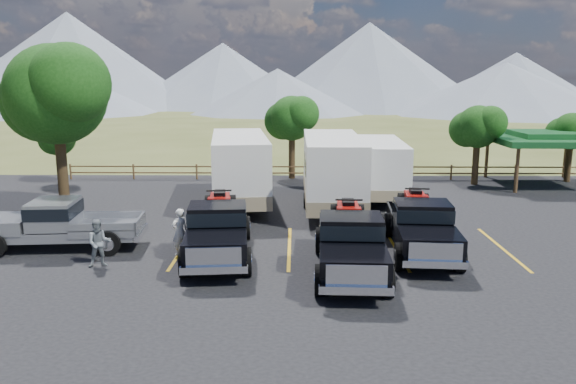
{
  "coord_description": "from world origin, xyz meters",
  "views": [
    {
      "loc": [
        -1.79,
        -16.31,
        6.31
      ],
      "look_at": [
        -2.09,
        6.85,
        1.6
      ],
      "focal_mm": 35.0,
      "sensor_mm": 36.0,
      "label": 1
    }
  ],
  "objects_px": {
    "tree_big_nw": "(55,94)",
    "trailer_center": "(332,172)",
    "rig_left": "(218,227)",
    "rig_center": "(350,240)",
    "pavilion": "(545,139)",
    "person_a": "(180,232)",
    "person_b": "(99,243)",
    "pickup_silver": "(60,224)",
    "rig_right": "(421,224)",
    "trailer_left": "(240,169)",
    "trailer_right": "(380,168)"
  },
  "relations": [
    {
      "from": "pickup_silver",
      "to": "person_b",
      "type": "xyz_separation_m",
      "value": [
        2.14,
        -1.97,
        -0.15
      ]
    },
    {
      "from": "pavilion",
      "to": "person_a",
      "type": "distance_m",
      "value": 23.57
    },
    {
      "from": "rig_right",
      "to": "person_a",
      "type": "height_order",
      "value": "rig_right"
    },
    {
      "from": "tree_big_nw",
      "to": "trailer_center",
      "type": "bearing_deg",
      "value": 5.58
    },
    {
      "from": "rig_left",
      "to": "person_a",
      "type": "relative_size",
      "value": 3.87
    },
    {
      "from": "trailer_left",
      "to": "trailer_center",
      "type": "relative_size",
      "value": 1.0
    },
    {
      "from": "pavilion",
      "to": "rig_right",
      "type": "height_order",
      "value": "pavilion"
    },
    {
      "from": "trailer_right",
      "to": "pickup_silver",
      "type": "bearing_deg",
      "value": -142.48
    },
    {
      "from": "person_a",
      "to": "person_b",
      "type": "xyz_separation_m",
      "value": [
        -2.46,
        -1.32,
        -0.04
      ]
    },
    {
      "from": "pavilion",
      "to": "trailer_left",
      "type": "bearing_deg",
      "value": -161.83
    },
    {
      "from": "trailer_left",
      "to": "tree_big_nw",
      "type": "bearing_deg",
      "value": -171.69
    },
    {
      "from": "tree_big_nw",
      "to": "rig_center",
      "type": "xyz_separation_m",
      "value": [
        12.58,
        -7.59,
        -4.52
      ]
    },
    {
      "from": "trailer_left",
      "to": "person_a",
      "type": "distance_m",
      "value": 8.32
    },
    {
      "from": "trailer_right",
      "to": "rig_center",
      "type": "bearing_deg",
      "value": -100.69
    },
    {
      "from": "pickup_silver",
      "to": "person_b",
      "type": "height_order",
      "value": "pickup_silver"
    },
    {
      "from": "pavilion",
      "to": "rig_left",
      "type": "relative_size",
      "value": 0.94
    },
    {
      "from": "rig_right",
      "to": "pickup_silver",
      "type": "distance_m",
      "value": 13.35
    },
    {
      "from": "rig_left",
      "to": "person_b",
      "type": "height_order",
      "value": "rig_left"
    },
    {
      "from": "pavilion",
      "to": "trailer_left",
      "type": "height_order",
      "value": "trailer_left"
    },
    {
      "from": "rig_left",
      "to": "rig_center",
      "type": "bearing_deg",
      "value": -24.39
    },
    {
      "from": "pavilion",
      "to": "rig_center",
      "type": "relative_size",
      "value": 0.95
    },
    {
      "from": "pickup_silver",
      "to": "rig_right",
      "type": "bearing_deg",
      "value": 84.58
    },
    {
      "from": "rig_right",
      "to": "person_b",
      "type": "distance_m",
      "value": 11.36
    },
    {
      "from": "tree_big_nw",
      "to": "person_b",
      "type": "relative_size",
      "value": 4.78
    },
    {
      "from": "trailer_left",
      "to": "pickup_silver",
      "type": "bearing_deg",
      "value": -135.75
    },
    {
      "from": "rig_left",
      "to": "person_a",
      "type": "distance_m",
      "value": 1.41
    },
    {
      "from": "tree_big_nw",
      "to": "person_a",
      "type": "height_order",
      "value": "tree_big_nw"
    },
    {
      "from": "tree_big_nw",
      "to": "rig_right",
      "type": "height_order",
      "value": "tree_big_nw"
    },
    {
      "from": "pickup_silver",
      "to": "person_b",
      "type": "bearing_deg",
      "value": 42.51
    },
    {
      "from": "pavilion",
      "to": "trailer_center",
      "type": "height_order",
      "value": "trailer_center"
    },
    {
      "from": "tree_big_nw",
      "to": "pavilion",
      "type": "bearing_deg",
      "value": 17.34
    },
    {
      "from": "rig_right",
      "to": "trailer_left",
      "type": "height_order",
      "value": "trailer_left"
    },
    {
      "from": "trailer_left",
      "to": "person_b",
      "type": "xyz_separation_m",
      "value": [
        -3.84,
        -9.47,
        -1.01
      ]
    },
    {
      "from": "pavilion",
      "to": "rig_left",
      "type": "bearing_deg",
      "value": -141.43
    },
    {
      "from": "rig_left",
      "to": "pickup_silver",
      "type": "distance_m",
      "value": 6.05
    },
    {
      "from": "trailer_left",
      "to": "trailer_right",
      "type": "distance_m",
      "value": 7.52
    },
    {
      "from": "tree_big_nw",
      "to": "rig_center",
      "type": "height_order",
      "value": "tree_big_nw"
    },
    {
      "from": "person_b",
      "to": "rig_left",
      "type": "bearing_deg",
      "value": -1.13
    },
    {
      "from": "pavilion",
      "to": "trailer_right",
      "type": "relative_size",
      "value": 0.71
    },
    {
      "from": "rig_right",
      "to": "rig_left",
      "type": "bearing_deg",
      "value": -171.17
    },
    {
      "from": "rig_center",
      "to": "trailer_left",
      "type": "xyz_separation_m",
      "value": [
        -4.58,
        9.8,
        0.79
      ]
    },
    {
      "from": "pavilion",
      "to": "person_b",
      "type": "xyz_separation_m",
      "value": [
        -21.39,
        -15.23,
        -1.93
      ]
    },
    {
      "from": "rig_left",
      "to": "trailer_center",
      "type": "distance_m",
      "value": 8.57
    },
    {
      "from": "rig_right",
      "to": "pavilion",
      "type": "bearing_deg",
      "value": 56.92
    },
    {
      "from": "pavilion",
      "to": "person_a",
      "type": "height_order",
      "value": "pavilion"
    },
    {
      "from": "trailer_left",
      "to": "person_b",
      "type": "bearing_deg",
      "value": -119.23
    },
    {
      "from": "rig_left",
      "to": "trailer_center",
      "type": "height_order",
      "value": "trailer_center"
    },
    {
      "from": "trailer_center",
      "to": "person_a",
      "type": "distance_m",
      "value": 9.35
    },
    {
      "from": "rig_center",
      "to": "trailer_left",
      "type": "bearing_deg",
      "value": 117.48
    },
    {
      "from": "rig_center",
      "to": "rig_right",
      "type": "relative_size",
      "value": 1.0
    }
  ]
}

